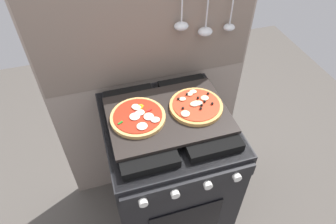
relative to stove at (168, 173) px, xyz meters
The scene contains 6 objects.
ground_plane 0.45m from the stove, 90.00° to the left, with size 4.00×4.00×0.00m, color #4C4742.
kitchen_backsplash 0.48m from the stove, 89.54° to the left, with size 1.10×0.09×1.55m.
stove is the anchor object (origin of this frame).
baking_tray 0.46m from the stove, 90.00° to the left, with size 0.54×0.38×0.02m, color black.
pizza_left 0.50m from the stove, behind, with size 0.24×0.24×0.03m.
pizza_right 0.50m from the stove, ahead, with size 0.24×0.24×0.03m.
Camera 1 is at (-0.27, -0.91, 1.87)m, focal length 32.00 mm.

